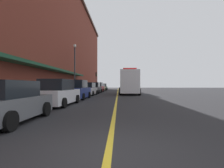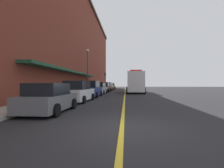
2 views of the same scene
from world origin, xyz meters
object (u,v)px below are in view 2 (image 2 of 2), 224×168
at_px(parked_car_5, 107,87).
at_px(street_lamp_left, 88,66).
at_px(box_truck, 135,83).
at_px(parking_meter_2, 90,87).
at_px(parked_car_6, 109,87).
at_px(parked_car_3, 99,89).
at_px(traffic_light_near, 105,78).
at_px(parking_meter_0, 96,86).
at_px(parking_meter_1, 68,89).
at_px(parked_car_7, 112,86).
at_px(parked_car_1, 78,92).
at_px(parked_car_4, 104,87).
at_px(parked_car_0, 49,99).
at_px(parked_car_2, 91,89).

distance_m(parked_car_5, street_lamp_left, 11.06).
relative_size(box_truck, parking_meter_2, 5.97).
bearing_deg(parked_car_6, parked_car_3, -178.29).
relative_size(parked_car_6, traffic_light_near, 1.12).
height_order(parking_meter_0, parking_meter_1, same).
bearing_deg(parked_car_3, parked_car_6, 2.14).
bearing_deg(parked_car_7, parked_car_1, -179.26).
bearing_deg(street_lamp_left, parked_car_5, 79.00).
bearing_deg(parked_car_4, box_truck, -115.46).
relative_size(parked_car_1, parking_meter_1, 3.50).
bearing_deg(parking_meter_1, parked_car_4, 84.86).
relative_size(parked_car_0, parked_car_7, 0.92).
bearing_deg(parked_car_4, parking_meter_1, 176.01).
height_order(parking_meter_1, traffic_light_near, traffic_light_near).
height_order(parking_meter_1, street_lamp_left, street_lamp_left).
relative_size(parked_car_3, parking_meter_0, 3.61).
height_order(parking_meter_2, traffic_light_near, traffic_light_near).
xyz_separation_m(parked_car_3, parked_car_7, (0.04, 21.61, 0.01)).
distance_m(parked_car_5, traffic_light_near, 7.58).
bearing_deg(parked_car_7, parked_car_3, -179.23).
bearing_deg(parking_meter_1, parked_car_6, 87.05).
bearing_deg(parked_car_5, parked_car_3, -178.23).
distance_m(parked_car_6, parking_meter_0, 11.79).
bearing_deg(parking_meter_0, box_truck, -12.83).
relative_size(parked_car_5, box_truck, 0.53).
bearing_deg(parked_car_2, street_lamp_left, 17.94).
xyz_separation_m(parked_car_0, parked_car_6, (0.02, 32.67, 0.01)).
distance_m(parked_car_1, parked_car_6, 27.33).
bearing_deg(parked_car_5, parked_car_4, -178.04).
height_order(parked_car_6, box_truck, box_truck).
height_order(box_truck, street_lamp_left, street_lamp_left).
bearing_deg(parked_car_1, parked_car_2, 2.21).
height_order(parked_car_2, parking_meter_0, parked_car_2).
height_order(parked_car_3, box_truck, box_truck).
bearing_deg(parked_car_6, parked_car_7, 0.79).
xyz_separation_m(parked_car_3, traffic_light_near, (-1.33, 17.84, 2.35)).
bearing_deg(parked_car_7, parked_car_5, -179.27).
distance_m(box_truck, street_lamp_left, 8.41).
bearing_deg(parked_car_5, parking_meter_2, 174.82).
height_order(parked_car_3, parked_car_4, parked_car_4).
bearing_deg(parking_meter_2, box_truck, 25.12).
xyz_separation_m(parked_car_1, parked_car_6, (-0.01, 27.33, -0.08)).
xyz_separation_m(parked_car_2, street_lamp_left, (-1.96, 6.55, 3.52)).
bearing_deg(parked_car_7, parking_meter_0, 176.16).
height_order(parked_car_2, parked_car_5, parked_car_2).
xyz_separation_m(parked_car_1, parked_car_7, (0.07, 32.95, -0.03)).
relative_size(parking_meter_1, street_lamp_left, 0.19).
height_order(parked_car_4, parked_car_7, parked_car_4).
relative_size(parked_car_5, traffic_light_near, 0.98).
height_order(parked_car_2, traffic_light_near, traffic_light_near).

